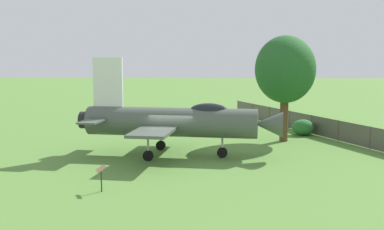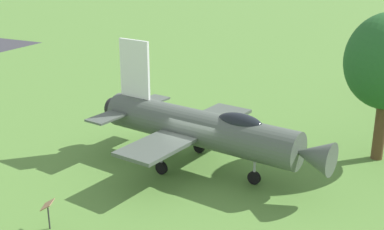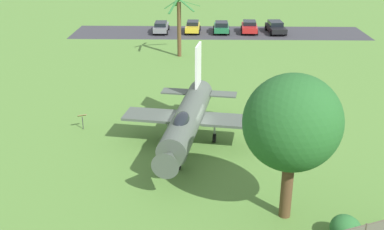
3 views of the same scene
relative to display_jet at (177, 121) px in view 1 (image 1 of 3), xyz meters
name	(u,v)px [view 1 (image 1 of 3)]	position (x,y,z in m)	size (l,w,h in m)	color
ground_plane	(171,156)	(-0.05, -0.35, -2.07)	(200.00, 200.00, 0.00)	#568438
display_jet	(177,121)	(0.00, 0.00, 0.00)	(8.68, 12.05, 5.77)	#4C564C
shade_tree	(285,70)	(-5.09, 7.09, 2.84)	(4.55, 4.10, 7.26)	brown
perimeter_fence	(354,133)	(-3.81, 11.50, -1.30)	(31.50, 13.11, 1.45)	#4C4238
shrub_near_fence	(303,127)	(-7.53, 8.94, -1.48)	(1.41, 1.66, 1.18)	#2D7033
info_plaque	(101,172)	(7.38, -2.88, -1.22)	(0.71, 0.60, 1.14)	#333333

